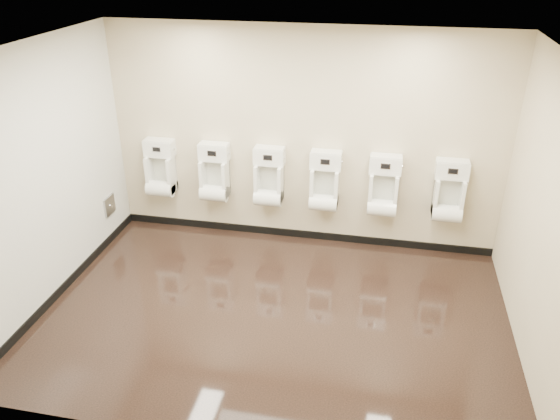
# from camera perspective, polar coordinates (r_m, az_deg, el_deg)

# --- Properties ---
(ground) EXTENTS (5.00, 3.50, 0.00)m
(ground) POSITION_cam_1_polar(r_m,az_deg,el_deg) (6.06, -0.60, -10.83)
(ground) COLOR black
(ground) RESTS_ON ground
(ceiling) EXTENTS (5.00, 3.50, 0.00)m
(ceiling) POSITION_cam_1_polar(r_m,az_deg,el_deg) (4.88, -0.76, 16.19)
(ceiling) COLOR white
(back_wall) EXTENTS (5.00, 0.02, 2.80)m
(back_wall) POSITION_cam_1_polar(r_m,az_deg,el_deg) (6.91, 2.36, 7.36)
(back_wall) COLOR #C4B796
(back_wall) RESTS_ON ground
(front_wall) EXTENTS (5.00, 0.02, 2.80)m
(front_wall) POSITION_cam_1_polar(r_m,az_deg,el_deg) (3.86, -6.13, -9.89)
(front_wall) COLOR #C4B796
(front_wall) RESTS_ON ground
(left_wall) EXTENTS (0.02, 3.50, 2.80)m
(left_wall) POSITION_cam_1_polar(r_m,az_deg,el_deg) (6.29, -23.59, 3.04)
(left_wall) COLOR #C4B796
(left_wall) RESTS_ON ground
(right_wall) EXTENTS (0.02, 3.50, 2.80)m
(right_wall) POSITION_cam_1_polar(r_m,az_deg,el_deg) (5.43, 26.10, -1.18)
(right_wall) COLOR #C4B796
(right_wall) RESTS_ON ground
(tile_overlay_left) EXTENTS (0.01, 3.50, 2.80)m
(tile_overlay_left) POSITION_cam_1_polar(r_m,az_deg,el_deg) (6.29, -23.55, 3.03)
(tile_overlay_left) COLOR silver
(tile_overlay_left) RESTS_ON ground
(skirting_back) EXTENTS (5.00, 0.02, 0.10)m
(skirting_back) POSITION_cam_1_polar(r_m,az_deg,el_deg) (7.46, 2.16, -2.49)
(skirting_back) COLOR black
(skirting_back) RESTS_ON ground
(skirting_left) EXTENTS (0.02, 3.50, 0.10)m
(skirting_left) POSITION_cam_1_polar(r_m,az_deg,el_deg) (6.89, -21.46, -7.27)
(skirting_left) COLOR black
(skirting_left) RESTS_ON ground
(access_panel) EXTENTS (0.04, 0.25, 0.25)m
(access_panel) POSITION_cam_1_polar(r_m,az_deg,el_deg) (7.55, -17.40, 0.45)
(access_panel) COLOR #9E9EA3
(access_panel) RESTS_ON left_wall
(urinal_0) EXTENTS (0.40, 0.30, 0.75)m
(urinal_0) POSITION_cam_1_polar(r_m,az_deg,el_deg) (7.50, -12.37, 3.90)
(urinal_0) COLOR silver
(urinal_0) RESTS_ON back_wall
(urinal_1) EXTENTS (0.40, 0.30, 0.75)m
(urinal_1) POSITION_cam_1_polar(r_m,az_deg,el_deg) (7.24, -6.86, 3.51)
(urinal_1) COLOR silver
(urinal_1) RESTS_ON back_wall
(urinal_2) EXTENTS (0.40, 0.30, 0.75)m
(urinal_2) POSITION_cam_1_polar(r_m,az_deg,el_deg) (7.06, -1.17, 3.07)
(urinal_2) COLOR silver
(urinal_2) RESTS_ON back_wall
(urinal_3) EXTENTS (0.40, 0.30, 0.75)m
(urinal_3) POSITION_cam_1_polar(r_m,az_deg,el_deg) (6.95, 4.69, 2.58)
(urinal_3) COLOR silver
(urinal_3) RESTS_ON back_wall
(urinal_4) EXTENTS (0.40, 0.30, 0.75)m
(urinal_4) POSITION_cam_1_polar(r_m,az_deg,el_deg) (6.92, 10.74, 2.05)
(urinal_4) COLOR silver
(urinal_4) RESTS_ON back_wall
(urinal_5) EXTENTS (0.40, 0.30, 0.75)m
(urinal_5) POSITION_cam_1_polar(r_m,az_deg,el_deg) (6.97, 17.21, 1.46)
(urinal_5) COLOR silver
(urinal_5) RESTS_ON back_wall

